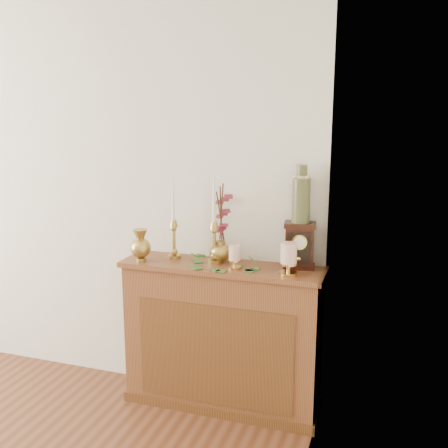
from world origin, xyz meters
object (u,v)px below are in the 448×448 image
(candlestick_left, at_px, (174,233))
(mantel_clock, at_px, (300,246))
(candlestick_center, at_px, (214,235))
(bud_vase, at_px, (141,246))
(ceramic_vase, at_px, (301,197))
(ginger_jar, at_px, (223,226))

(candlestick_left, xyz_separation_m, mantel_clock, (0.78, 0.05, -0.03))
(candlestick_center, bearing_deg, bud_vase, -166.37)
(bud_vase, relative_size, ceramic_vase, 0.60)
(candlestick_center, height_order, mantel_clock, candlestick_center)
(mantel_clock, bearing_deg, candlestick_left, 175.30)
(bud_vase, height_order, ceramic_vase, ceramic_vase)
(candlestick_left, height_order, mantel_clock, candlestick_left)
(candlestick_center, bearing_deg, mantel_clock, 7.83)
(candlestick_left, bearing_deg, ginger_jar, 9.40)
(candlestick_left, relative_size, candlestick_center, 0.94)
(mantel_clock, bearing_deg, ginger_jar, 171.44)
(candlestick_left, height_order, ceramic_vase, ceramic_vase)
(ginger_jar, bearing_deg, ceramic_vase, -0.12)
(candlestick_center, xyz_separation_m, ceramic_vase, (0.51, 0.07, 0.25))
(ginger_jar, distance_m, ceramic_vase, 0.52)
(ginger_jar, height_order, ceramic_vase, ceramic_vase)
(ginger_jar, xyz_separation_m, mantel_clock, (0.48, -0.00, -0.09))
(candlestick_left, height_order, ginger_jar, candlestick_left)
(bud_vase, bearing_deg, candlestick_left, 38.04)
(candlestick_left, distance_m, mantel_clock, 0.78)
(candlestick_center, xyz_separation_m, mantel_clock, (0.51, 0.07, -0.04))
(bud_vase, bearing_deg, mantel_clock, 10.55)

